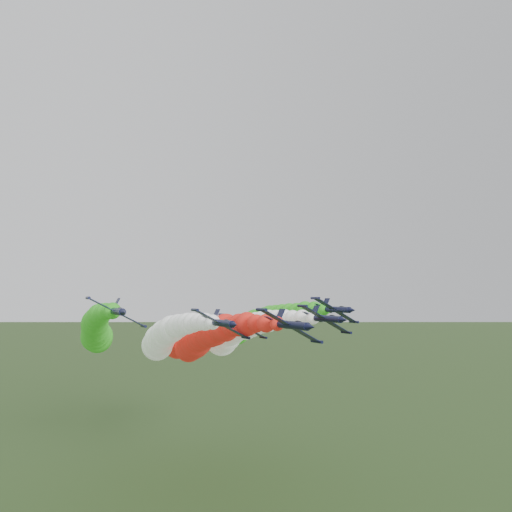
{
  "coord_description": "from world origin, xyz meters",
  "views": [
    {
      "loc": [
        -43.1,
        -72.1,
        48.81
      ],
      "look_at": [
        -4.95,
        5.41,
        56.04
      ],
      "focal_mm": 35.0,
      "sensor_mm": 36.0,
      "label": 1
    }
  ],
  "objects_px": {
    "jet_outer_left": "(96,330)",
    "jet_outer_right": "(248,326)",
    "jet_inner_left": "(163,338)",
    "jet_inner_right": "(233,334)",
    "jet_trail": "(185,338)",
    "jet_lead": "(201,340)"
  },
  "relations": [
    {
      "from": "jet_lead",
      "to": "jet_outer_right",
      "type": "height_order",
      "value": "jet_outer_right"
    },
    {
      "from": "jet_lead",
      "to": "jet_inner_left",
      "type": "height_order",
      "value": "jet_lead"
    },
    {
      "from": "jet_outer_right",
      "to": "jet_trail",
      "type": "distance_m",
      "value": 18.97
    },
    {
      "from": "jet_lead",
      "to": "jet_outer_left",
      "type": "distance_m",
      "value": 30.29
    },
    {
      "from": "jet_outer_left",
      "to": "jet_trail",
      "type": "relative_size",
      "value": 0.99
    },
    {
      "from": "jet_outer_left",
      "to": "jet_inner_left",
      "type": "bearing_deg",
      "value": -25.94
    },
    {
      "from": "jet_outer_right",
      "to": "jet_trail",
      "type": "xyz_separation_m",
      "value": [
        -14.89,
        11.21,
        -3.5
      ]
    },
    {
      "from": "jet_outer_left",
      "to": "jet_outer_right",
      "type": "relative_size",
      "value": 1.0
    },
    {
      "from": "jet_outer_left",
      "to": "jet_outer_right",
      "type": "bearing_deg",
      "value": -5.86
    },
    {
      "from": "jet_inner_right",
      "to": "jet_outer_right",
      "type": "relative_size",
      "value": 1.0
    },
    {
      "from": "jet_lead",
      "to": "jet_inner_right",
      "type": "distance_m",
      "value": 17.68
    },
    {
      "from": "jet_inner_right",
      "to": "jet_outer_left",
      "type": "xyz_separation_m",
      "value": [
        -32.95,
        11.19,
        1.32
      ]
    },
    {
      "from": "jet_inner_left",
      "to": "jet_outer_right",
      "type": "bearing_deg",
      "value": 7.36
    },
    {
      "from": "jet_inner_right",
      "to": "jet_outer_left",
      "type": "height_order",
      "value": "jet_outer_left"
    },
    {
      "from": "jet_inner_left",
      "to": "jet_inner_right",
      "type": "xyz_separation_m",
      "value": [
        17.63,
        -3.74,
        0.53
      ]
    },
    {
      "from": "jet_inner_right",
      "to": "jet_trail",
      "type": "xyz_separation_m",
      "value": [
        -7.16,
        18.23,
        -1.97
      ]
    },
    {
      "from": "jet_inner_left",
      "to": "jet_outer_left",
      "type": "bearing_deg",
      "value": 154.06
    },
    {
      "from": "jet_inner_right",
      "to": "jet_outer_right",
      "type": "distance_m",
      "value": 10.55
    },
    {
      "from": "jet_lead",
      "to": "jet_trail",
      "type": "height_order",
      "value": "jet_lead"
    },
    {
      "from": "jet_outer_right",
      "to": "jet_inner_right",
      "type": "bearing_deg",
      "value": -137.77
    },
    {
      "from": "jet_lead",
      "to": "jet_inner_left",
      "type": "relative_size",
      "value": 0.99
    },
    {
      "from": "jet_outer_left",
      "to": "jet_outer_right",
      "type": "xyz_separation_m",
      "value": [
        40.68,
        -4.18,
        0.21
      ]
    }
  ]
}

